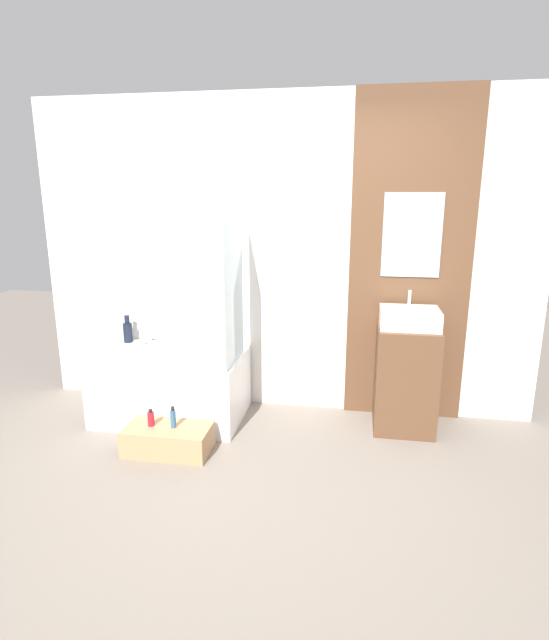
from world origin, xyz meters
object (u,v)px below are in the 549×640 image
object	(u,v)px
wooden_step_bench	(168,439)
sink	(409,318)
vase_tall_dark	(128,331)
bathtub	(172,385)
bottle_soap_primary	(151,418)
vase_round_light	(146,338)
bottle_soap_secondary	(173,418)

from	to	relation	value
wooden_step_bench	sink	bearing A→B (deg)	22.22
wooden_step_bench	vase_tall_dark	xyz separation A→B (m)	(-0.68, 0.86, 0.54)
bathtub	sink	size ratio (longest dim) A/B	2.67
bathtub	wooden_step_bench	world-z (taller)	bathtub
bathtub	bottle_soap_primary	world-z (taller)	bathtub
vase_round_light	bottle_soap_primary	bearing A→B (deg)	-65.31
bottle_soap_primary	wooden_step_bench	bearing A→B (deg)	-0.00
wooden_step_bench	bottle_soap_secondary	world-z (taller)	bottle_soap_secondary
bathtub	vase_round_light	distance (m)	0.53
wooden_step_bench	vase_tall_dark	size ratio (longest dim) A/B	2.53
bottle_soap_primary	bottle_soap_secondary	size ratio (longest dim) A/B	0.79
bottle_soap_secondary	vase_round_light	bearing A→B (deg)	123.39
bottle_soap_primary	vase_round_light	bearing A→B (deg)	114.69
sink	bottle_soap_secondary	xyz separation A→B (m)	(-1.66, -0.70, -0.64)
bathtub	bottle_soap_secondary	xyz separation A→B (m)	(0.23, -0.58, -0.01)
bathtub	vase_tall_dark	distance (m)	0.68
wooden_step_bench	bottle_soap_primary	xyz separation A→B (m)	(-0.12, 0.00, 0.15)
vase_tall_dark	vase_round_light	bearing A→B (deg)	-4.02
vase_round_light	bathtub	bearing A→B (deg)	-39.25
wooden_step_bench	vase_round_light	xyz separation A→B (m)	(-0.51, 0.85, 0.50)
vase_round_light	bottle_soap_primary	size ratio (longest dim) A/B	0.82
bathtub	bottle_soap_secondary	world-z (taller)	bathtub
bathtub	vase_tall_dark	world-z (taller)	vase_tall_dark
wooden_step_bench	bottle_soap_primary	bearing A→B (deg)	180.00
vase_tall_dark	vase_round_light	size ratio (longest dim) A/B	2.34
vase_tall_dark	bottle_soap_primary	world-z (taller)	vase_tall_dark
wooden_step_bench	sink	size ratio (longest dim) A/B	1.39
sink	bottle_soap_primary	bearing A→B (deg)	-159.14
bathtub	vase_round_light	bearing A→B (deg)	140.75
sink	vase_round_light	distance (m)	2.24
bathtub	bottle_soap_primary	xyz separation A→B (m)	(0.06, -0.58, -0.02)
sink	vase_round_light	size ratio (longest dim) A/B	4.25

